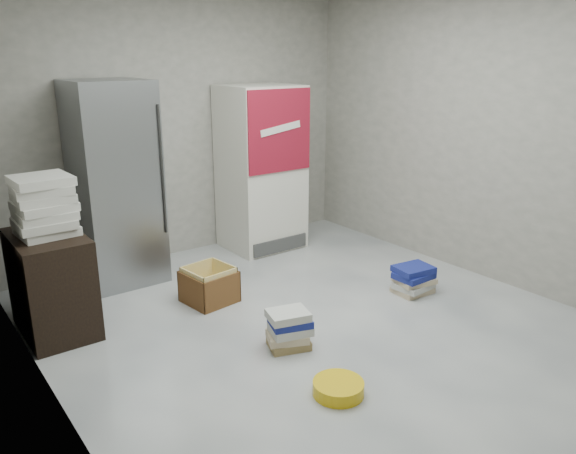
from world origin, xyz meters
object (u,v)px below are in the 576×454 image
(wood_shelf, at_px, (52,284))
(cardboard_box, at_px, (209,287))
(coke_cooler, at_px, (261,168))
(steel_fridge, at_px, (115,184))
(phonebook_stack_main, at_px, (289,329))

(wood_shelf, distance_m, cardboard_box, 1.30)
(coke_cooler, bearing_deg, wood_shelf, -163.72)
(steel_fridge, height_order, phonebook_stack_main, steel_fridge)
(steel_fridge, distance_m, coke_cooler, 1.65)
(coke_cooler, xyz_separation_m, wood_shelf, (-2.48, -0.72, -0.50))
(wood_shelf, relative_size, cardboard_box, 1.78)
(coke_cooler, distance_m, wood_shelf, 2.63)
(steel_fridge, xyz_separation_m, wood_shelf, (-0.83, -0.73, -0.55))
(steel_fridge, distance_m, wood_shelf, 1.23)
(cardboard_box, bearing_deg, steel_fridge, 105.46)
(coke_cooler, relative_size, cardboard_box, 4.01)
(coke_cooler, height_order, cardboard_box, coke_cooler)
(phonebook_stack_main, bearing_deg, wood_shelf, 157.63)
(coke_cooler, xyz_separation_m, cardboard_box, (-1.23, -0.98, -0.77))
(wood_shelf, relative_size, phonebook_stack_main, 2.12)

